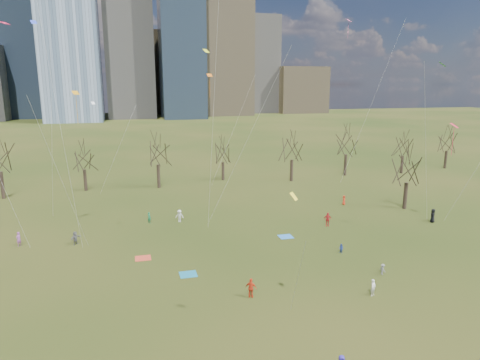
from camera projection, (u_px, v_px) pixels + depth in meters
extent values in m
plane|color=black|center=(275.00, 286.00, 37.74)|extent=(500.00, 500.00, 0.00)
cube|color=slate|center=(128.00, 24.00, 218.63)|extent=(24.00, 24.00, 95.00)
cube|color=#384C66|center=(181.00, 13.00, 214.65)|extent=(22.00, 22.00, 105.00)
cube|color=#726347|center=(224.00, 51.00, 243.91)|extent=(28.00, 28.00, 72.00)
cube|color=#384C66|center=(26.00, 55.00, 222.97)|extent=(25.00, 25.00, 65.00)
cube|color=slate|center=(258.00, 65.00, 265.87)|extent=(22.00, 22.00, 58.00)
cube|color=#726347|center=(151.00, 73.00, 260.04)|extent=(30.00, 30.00, 48.00)
cube|color=#726347|center=(298.00, 90.00, 270.73)|extent=(30.00, 28.00, 28.00)
cylinder|color=black|center=(2.00, 185.00, 66.24)|extent=(0.55, 0.55, 4.28)
cylinder|color=black|center=(85.00, 180.00, 71.22)|extent=(0.52, 0.52, 3.60)
cylinder|color=black|center=(159.00, 176.00, 73.25)|extent=(0.54, 0.54, 4.05)
cylinder|color=black|center=(223.00, 171.00, 79.17)|extent=(0.51, 0.51, 3.38)
cylinder|color=black|center=(292.00, 170.00, 78.36)|extent=(0.54, 0.54, 3.96)
cylinder|color=black|center=(345.00, 165.00, 83.24)|extent=(0.54, 0.54, 4.14)
cylinder|color=black|center=(402.00, 165.00, 85.39)|extent=(0.52, 0.52, 3.51)
cylinder|color=black|center=(445.00, 160.00, 90.27)|extent=(0.53, 0.53, 3.74)
cylinder|color=black|center=(405.00, 196.00, 60.84)|extent=(0.53, 0.53, 3.83)
cube|color=#186D91|center=(188.00, 274.00, 40.01)|extent=(1.60, 1.50, 0.03)
cube|color=blue|center=(286.00, 237.00, 49.91)|extent=(1.60, 1.50, 0.03)
cube|color=#C33E27|center=(143.00, 258.00, 43.73)|extent=(1.60, 1.50, 0.03)
imported|color=silver|center=(373.00, 287.00, 35.90)|extent=(0.63, 0.55, 1.44)
imported|color=slate|center=(383.00, 269.00, 39.89)|extent=(0.51, 0.74, 1.04)
imported|color=red|center=(251.00, 288.00, 35.50)|extent=(1.06, 0.89, 1.70)
imported|color=black|center=(433.00, 216.00, 54.96)|extent=(0.92, 1.05, 1.80)
imported|color=#A052A5|center=(19.00, 239.00, 46.90)|extent=(0.65, 0.70, 1.61)
imported|color=#2540A2|center=(341.00, 249.00, 44.95)|extent=(0.53, 0.59, 1.01)
imported|color=silver|center=(180.00, 216.00, 55.21)|extent=(1.18, 0.93, 1.60)
imported|color=red|center=(328.00, 219.00, 53.54)|extent=(1.08, 0.60, 1.75)
imported|color=#5C5C60|center=(75.00, 238.00, 47.33)|extent=(1.27, 1.34, 1.51)
imported|color=red|center=(344.00, 200.00, 63.16)|extent=(0.62, 0.77, 1.38)
imported|color=#1A7547|center=(149.00, 217.00, 54.85)|extent=(0.59, 0.61, 1.41)
plane|color=orange|center=(76.00, 93.00, 40.19)|extent=(1.01, 0.96, 0.35)
cylinder|color=silver|center=(63.00, 183.00, 37.21)|extent=(2.43, 9.24, 15.24)
cylinder|color=orange|center=(77.00, 110.00, 40.54)|extent=(0.04, 0.04, 2.70)
plane|color=#CCDA22|center=(206.00, 51.00, 46.59)|extent=(1.02, 0.97, 0.44)
cylinder|color=silver|center=(245.00, 144.00, 45.16)|extent=(6.35, 9.28, 19.58)
plane|color=red|center=(454.00, 126.00, 48.99)|extent=(1.34, 1.30, 0.52)
cylinder|color=silver|center=(471.00, 178.00, 48.13)|extent=(1.59, 4.91, 11.38)
cylinder|color=red|center=(453.00, 142.00, 49.40)|extent=(0.04, 0.04, 3.15)
cylinder|color=silver|center=(56.00, 102.00, 35.40)|extent=(1.26, 8.95, 29.10)
cylinder|color=silver|center=(214.00, 105.00, 41.83)|extent=(0.03, 8.60, 28.02)
plane|color=green|center=(442.00, 64.00, 47.87)|extent=(1.05, 1.12, 0.52)
cylinder|color=silver|center=(426.00, 149.00, 46.50)|extent=(6.56, 5.39, 18.20)
plane|color=blue|center=(34.00, 22.00, 48.31)|extent=(1.10, 1.01, 0.47)
cylinder|color=silver|center=(52.00, 127.00, 47.02)|extent=(3.07, 8.88, 22.90)
plane|color=orange|center=(210.00, 75.00, 65.03)|extent=(1.17, 1.07, 0.49)
cylinder|color=silver|center=(232.00, 133.00, 65.81)|extent=(6.08, 4.01, 17.37)
cylinder|color=orange|center=(210.00, 87.00, 65.43)|extent=(0.04, 0.04, 3.00)
plane|color=yellow|center=(294.00, 196.00, 29.27)|extent=(0.78, 0.77, 0.50)
cylinder|color=silver|center=(297.00, 282.00, 26.00)|extent=(2.69, 8.21, 8.51)
plane|color=red|center=(5.00, 23.00, 38.17)|extent=(1.23, 1.24, 0.29)
plane|color=#DD518A|center=(349.00, 20.00, 65.59)|extent=(1.18, 1.14, 0.48)
cylinder|color=silver|center=(371.00, 105.00, 66.97)|extent=(6.77, 4.84, 25.63)
cylinder|color=#DD518A|center=(348.00, 30.00, 65.91)|extent=(0.04, 0.04, 2.40)
plane|color=white|center=(93.00, 103.00, 60.67)|extent=(0.85, 0.79, 0.38)
cylinder|color=silver|center=(117.00, 152.00, 59.81)|extent=(5.82, 6.49, 13.42)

